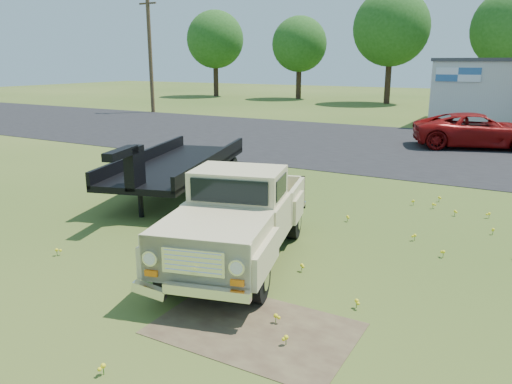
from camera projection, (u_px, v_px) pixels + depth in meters
ground at (263, 249)px, 10.88m from camera, size 140.00×140.00×0.00m
asphalt_lot at (415, 148)px, 23.52m from camera, size 90.00×14.00×0.02m
dirt_patch_a at (255, 329)px, 7.64m from camera, size 3.00×2.00×0.01m
dirt_patch_b at (260, 199)px, 14.78m from camera, size 2.20×1.60×0.01m
utility_pole_west at (150, 53)px, 38.69m from camera, size 1.60×0.30×9.00m
treeline_a at (215, 40)px, 56.27m from camera, size 6.40×6.40×9.52m
treeline_b at (299, 44)px, 52.53m from camera, size 5.76×5.76×8.57m
treeline_c at (391, 28)px, 46.19m from camera, size 7.04×7.04×10.47m
treeline_d at (512, 29)px, 42.37m from camera, size 6.72×6.72×10.00m
vintage_pickup_truck at (239, 215)px, 10.02m from camera, size 3.37×5.69×1.94m
flatbed_trailer at (178, 161)px, 15.44m from camera, size 4.34×7.59×1.96m
red_pickup at (477, 131)px, 23.40m from camera, size 6.30×4.42×1.60m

